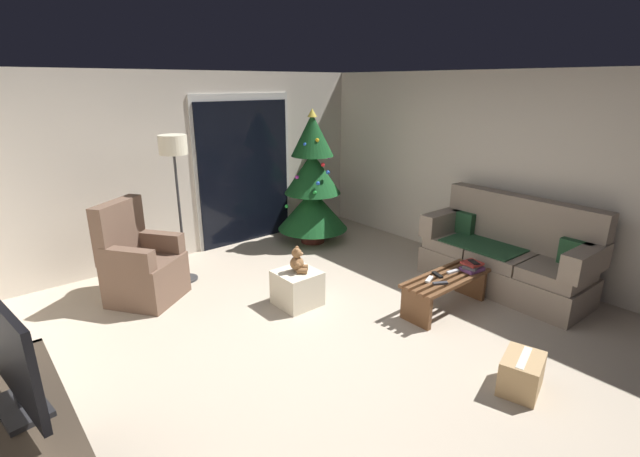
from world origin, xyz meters
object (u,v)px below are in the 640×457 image
object	(u,v)px
remote_graphite	(440,283)
cardboard_box_taped_mid_floor	(521,374)
remote_white	(429,279)
remote_silver	(453,271)
teddy_bear_chestnut	(298,261)
christmas_tree	(313,185)
remote_black	(437,275)
floor_lamp	(174,159)
cell_phone	(474,262)
book_stack	(472,267)
couch	(507,255)
coffee_table	(446,287)
television	(10,356)
ottoman	(297,288)
armchair	(141,266)

from	to	relation	value
remote_graphite	cardboard_box_taped_mid_floor	world-z (taller)	remote_graphite
remote_white	remote_silver	distance (m)	0.37
teddy_bear_chestnut	christmas_tree	bearing A→B (deg)	46.42
remote_silver	cardboard_box_taped_mid_floor	world-z (taller)	remote_silver
remote_black	floor_lamp	distance (m)	3.21
teddy_bear_chestnut	cell_phone	bearing A→B (deg)	-38.51
book_stack	couch	bearing A→B (deg)	-3.49
floor_lamp	coffee_table	bearing A→B (deg)	-54.10
book_stack	floor_lamp	xyz separation A→B (m)	(-2.17, 2.60, 1.08)
teddy_bear_chestnut	cardboard_box_taped_mid_floor	size ratio (longest dim) A/B	0.63
coffee_table	television	world-z (taller)	television
remote_silver	book_stack	distance (m)	0.23
teddy_bear_chestnut	remote_graphite	bearing A→B (deg)	-51.93
remote_white	ottoman	bearing A→B (deg)	20.51
remote_white	ottoman	xyz separation A→B (m)	(-0.93, 1.06, -0.20)
remote_black	armchair	bearing A→B (deg)	-23.72
coffee_table	cell_phone	world-z (taller)	cell_phone
cardboard_box_taped_mid_floor	book_stack	bearing A→B (deg)	47.61
remote_black	floor_lamp	xyz separation A→B (m)	(-1.76, 2.45, 1.11)
remote_black	floor_lamp	bearing A→B (deg)	-33.98
ottoman	couch	bearing A→B (deg)	-29.68
remote_black	remote_graphite	size ratio (longest dim) A/B	1.00
remote_black	remote_graphite	world-z (taller)	same
cell_phone	television	world-z (taller)	television
television	remote_white	bearing A→B (deg)	2.27
remote_silver	cell_phone	size ratio (longest dim) A/B	1.08
christmas_tree	remote_black	bearing A→B (deg)	-97.58
floor_lamp	teddy_bear_chestnut	distance (m)	1.86
remote_black	ottoman	xyz separation A→B (m)	(-1.09, 1.04, -0.20)
remote_white	remote_graphite	bearing A→B (deg)	163.12
remote_black	book_stack	xyz separation A→B (m)	(0.41, -0.15, 0.03)
coffee_table	armchair	bearing A→B (deg)	135.85
couch	remote_white	xyz separation A→B (m)	(-1.25, 0.18, -0.00)
coffee_table	television	size ratio (longest dim) A/B	1.31
armchair	floor_lamp	size ratio (longest dim) A/B	0.63
remote_white	teddy_bear_chestnut	world-z (taller)	teddy_bear_chestnut
armchair	cardboard_box_taped_mid_floor	bearing A→B (deg)	-63.85
remote_silver	floor_lamp	distance (m)	3.37
remote_silver	christmas_tree	xyz separation A→B (m)	(0.13, 2.58, 0.49)
couch	armchair	distance (m)	4.22
remote_white	remote_black	xyz separation A→B (m)	(0.16, 0.02, 0.00)
remote_silver	ottoman	size ratio (longest dim) A/B	0.35
remote_white	remote_graphite	world-z (taller)	same
remote_white	cardboard_box_taped_mid_floor	distance (m)	1.35
coffee_table	teddy_bear_chestnut	world-z (taller)	teddy_bear_chestnut
couch	television	xyz separation A→B (m)	(-4.81, 0.04, 0.69)
remote_white	television	xyz separation A→B (m)	(-3.57, -0.14, 0.69)
floor_lamp	ottoman	size ratio (longest dim) A/B	4.05
remote_graphite	armchair	distance (m)	3.26
remote_white	remote_silver	size ratio (longest dim) A/B	1.00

